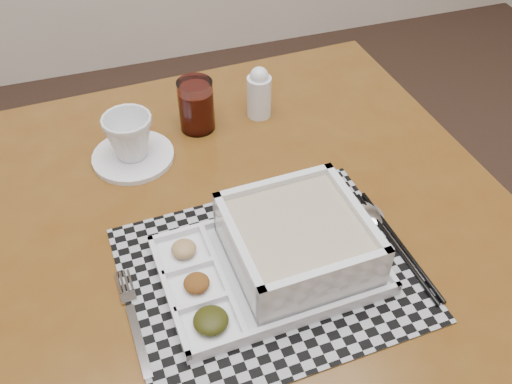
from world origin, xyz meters
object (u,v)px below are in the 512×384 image
juice_glass (196,107)px  dining_table (237,253)px  serving_tray (289,249)px  creamer_bottle (259,93)px  cup (129,137)px

juice_glass → dining_table: bearing=-91.0°
serving_tray → creamer_bottle: size_ratio=3.05×
dining_table → creamer_bottle: creamer_bottle is taller
dining_table → serving_tray: serving_tray is taller
serving_tray → dining_table: bearing=115.4°
cup → creamer_bottle: 0.27m
cup → dining_table: bearing=-75.3°
serving_tray → cup: bearing=119.3°
dining_table → cup: (-0.13, 0.22, 0.12)m
dining_table → juice_glass: 0.30m
serving_tray → juice_glass: size_ratio=3.19×
serving_tray → creamer_bottle: creamer_bottle is taller
juice_glass → creamer_bottle: creamer_bottle is taller
creamer_bottle → juice_glass: bearing=-178.7°
cup → juice_glass: 0.15m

